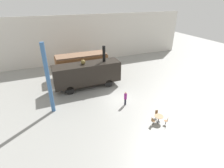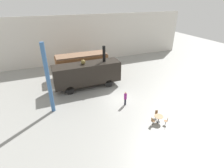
{
  "view_description": "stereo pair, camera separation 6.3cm",
  "coord_description": "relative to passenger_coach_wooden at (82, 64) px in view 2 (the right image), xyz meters",
  "views": [
    {
      "loc": [
        -8.15,
        -17.97,
        11.91
      ],
      "look_at": [
        -0.29,
        1.0,
        1.6
      ],
      "focal_mm": 28.0,
      "sensor_mm": 36.0,
      "label": 1
    },
    {
      "loc": [
        -8.09,
        -17.99,
        11.91
      ],
      "look_at": [
        -0.29,
        1.0,
        1.6
      ],
      "focal_mm": 28.0,
      "sensor_mm": 36.0,
      "label": 2
    }
  ],
  "objects": [
    {
      "name": "support_pillar",
      "position": [
        -5.59,
        -8.61,
        1.87
      ],
      "size": [
        0.44,
        0.44,
        8.0
      ],
      "color": "#386093",
      "rests_on": "ground_plane"
    },
    {
      "name": "cafe_chair_0",
      "position": [
        4.96,
        -15.62,
        -1.62
      ],
      "size": [
        0.4,
        0.41,
        0.87
      ],
      "rotation": [
        0.0,
        0.0,
        8.55
      ],
      "color": "black",
      "rests_on": "ground_plane"
    },
    {
      "name": "cafe_chair_1",
      "position": [
        4.72,
        -14.2,
        -1.62
      ],
      "size": [
        0.37,
        0.39,
        0.87
      ],
      "rotation": [
        0.0,
        0.0,
        10.64
      ],
      "color": "black",
      "rests_on": "ground_plane"
    },
    {
      "name": "visitor_person",
      "position": [
        2.66,
        -10.67,
        -1.15
      ],
      "size": [
        0.34,
        0.34,
        1.79
      ],
      "color": "#262633",
      "rests_on": "ground_plane"
    },
    {
      "name": "passenger_coach_wooden",
      "position": [
        0.0,
        0.0,
        0.0
      ],
      "size": [
        8.16,
        2.8,
        3.7
      ],
      "color": "brown",
      "rests_on": "ground_plane"
    },
    {
      "name": "cafe_chair_2",
      "position": [
        3.61,
        -15.12,
        -1.62
      ],
      "size": [
        0.37,
        0.36,
        0.87
      ],
      "rotation": [
        0.0,
        0.0,
        12.74
      ],
      "color": "black",
      "rests_on": "ground_plane"
    },
    {
      "name": "ground_plane",
      "position": [
        2.41,
        -8.75,
        -2.13
      ],
      "size": [
        80.0,
        80.0,
        0.0
      ],
      "primitive_type": "plane",
      "color": "gray"
    },
    {
      "name": "backdrop_wall",
      "position": [
        2.41,
        7.08,
        2.37
      ],
      "size": [
        44.0,
        0.15,
        9.0
      ],
      "color": "silver",
      "rests_on": "ground_plane"
    },
    {
      "name": "cafe_table_near",
      "position": [
        4.43,
        -14.98,
        -1.51
      ],
      "size": [
        0.92,
        0.92,
        0.77
      ],
      "color": "black",
      "rests_on": "ground_plane"
    },
    {
      "name": "steam_locomotive",
      "position": [
        -0.26,
        -4.37,
        0.07
      ],
      "size": [
        9.37,
        2.58,
        5.84
      ],
      "color": "black",
      "rests_on": "ground_plane"
    }
  ]
}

